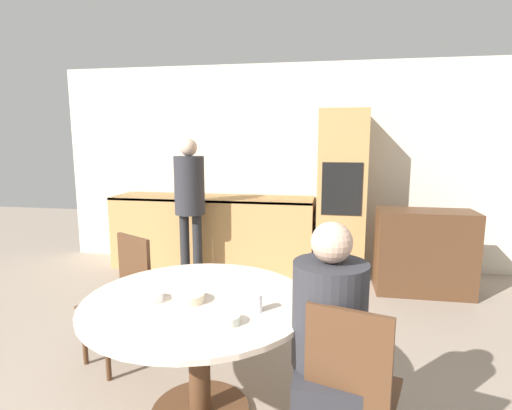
# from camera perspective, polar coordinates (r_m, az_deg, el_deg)

# --- Properties ---
(wall_back) EXTENTS (6.05, 0.05, 2.60)m
(wall_back) POSITION_cam_1_polar(r_m,az_deg,el_deg) (5.24, 4.16, 5.49)
(wall_back) COLOR silver
(wall_back) RESTS_ON ground_plane
(kitchen_counter) EXTENTS (2.56, 0.60, 0.93)m
(kitchen_counter) POSITION_cam_1_polar(r_m,az_deg,el_deg) (5.20, -6.19, -3.75)
(kitchen_counter) COLOR tan
(kitchen_counter) RESTS_ON ground_plane
(oven_unit) EXTENTS (0.56, 0.59, 2.00)m
(oven_unit) POSITION_cam_1_polar(r_m,az_deg,el_deg) (4.91, 12.00, 1.52)
(oven_unit) COLOR tan
(oven_unit) RESTS_ON ground_plane
(sideboard) EXTENTS (1.00, 0.45, 0.91)m
(sideboard) POSITION_cam_1_polar(r_m,az_deg,el_deg) (4.68, 22.89, -6.22)
(sideboard) COLOR #51331E
(sideboard) RESTS_ON ground_plane
(dining_table) EXTENTS (1.31, 1.31, 0.75)m
(dining_table) POSITION_cam_1_polar(r_m,az_deg,el_deg) (2.47, -8.21, -17.37)
(dining_table) COLOR #51331E
(dining_table) RESTS_ON ground_plane
(chair_near_right) EXTENTS (0.50, 0.50, 0.94)m
(chair_near_right) POSITION_cam_1_polar(r_m,az_deg,el_deg) (2.08, 13.37, -23.92)
(chair_near_right) COLOR #51331E
(chair_near_right) RESTS_ON ground_plane
(chair_far_left) EXTENTS (0.55, 0.55, 0.94)m
(chair_far_left) POSITION_cam_1_polar(r_m,az_deg,el_deg) (3.21, -18.25, -11.74)
(chair_far_left) COLOR #51331E
(chair_far_left) RESTS_ON ground_plane
(person_seated) EXTENTS (0.36, 0.44, 1.27)m
(person_seated) POSITION_cam_1_polar(r_m,az_deg,el_deg) (2.06, 10.39, -17.43)
(person_seated) COLOR #262628
(person_seated) RESTS_ON ground_plane
(person_standing) EXTENTS (0.35, 0.35, 1.66)m
(person_standing) POSITION_cam_1_polar(r_m,az_deg,el_deg) (4.65, -9.45, 1.54)
(person_standing) COLOR #262628
(person_standing) RESTS_ON ground_plane
(cup) EXTENTS (0.06, 0.06, 0.10)m
(cup) POSITION_cam_1_polar(r_m,az_deg,el_deg) (2.19, 0.11, -13.79)
(cup) COLOR silver
(cup) RESTS_ON dining_table
(bowl_near) EXTENTS (0.14, 0.14, 0.05)m
(bowl_near) POSITION_cam_1_polar(r_m,az_deg,el_deg) (2.40, -14.84, -12.59)
(bowl_near) COLOR silver
(bowl_near) RESTS_ON dining_table
(bowl_centre) EXTENTS (0.13, 0.13, 0.04)m
(bowl_centre) POSITION_cam_1_polar(r_m,az_deg,el_deg) (2.07, -4.13, -15.94)
(bowl_centre) COLOR silver
(bowl_centre) RESTS_ON dining_table
(bowl_far) EXTENTS (0.18, 0.18, 0.05)m
(bowl_far) POSITION_cam_1_polar(r_m,az_deg,el_deg) (2.34, -9.64, -12.90)
(bowl_far) COLOR beige
(bowl_far) RESTS_ON dining_table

